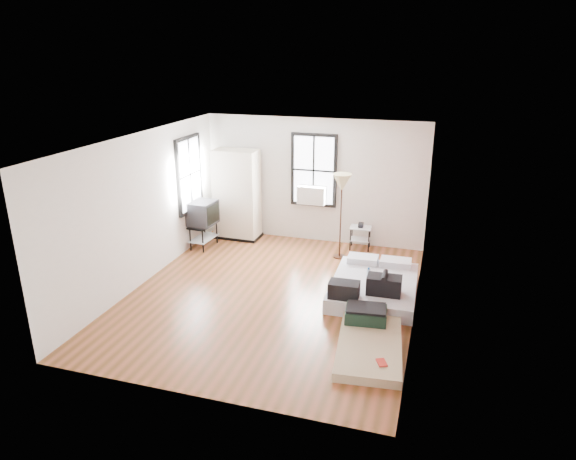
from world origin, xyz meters
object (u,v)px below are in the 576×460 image
(side_table, at_px, (360,232))
(floor_lamp, at_px, (342,186))
(wardrobe, at_px, (237,195))
(mattress_bare, at_px, (369,338))
(mattress_main, at_px, (374,286))
(tv_stand, at_px, (203,215))

(side_table, bearing_deg, floor_lamp, -118.57)
(floor_lamp, bearing_deg, side_table, 61.43)
(wardrobe, bearing_deg, mattress_bare, -45.43)
(mattress_main, distance_m, mattress_bare, 1.71)
(floor_lamp, distance_m, tv_stand, 3.14)
(wardrobe, xyz_separation_m, side_table, (2.88, 0.07, -0.63))
(mattress_bare, height_order, wardrobe, wardrobe)
(wardrobe, relative_size, side_table, 3.45)
(mattress_main, distance_m, wardrobe, 4.15)
(mattress_main, xyz_separation_m, mattress_bare, (0.17, -1.70, -0.06))
(tv_stand, bearing_deg, mattress_main, -13.61)
(mattress_main, bearing_deg, tv_stand, 160.75)
(floor_lamp, bearing_deg, tv_stand, -174.84)
(wardrobe, distance_m, tv_stand, 0.99)
(wardrobe, bearing_deg, mattress_main, -30.32)
(mattress_main, height_order, mattress_bare, mattress_main)
(mattress_main, relative_size, side_table, 3.39)
(floor_lamp, bearing_deg, mattress_main, -58.86)
(mattress_bare, height_order, side_table, side_table)
(wardrobe, distance_m, floor_lamp, 2.65)
(side_table, relative_size, tv_stand, 0.57)
(mattress_bare, height_order, tv_stand, tv_stand)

